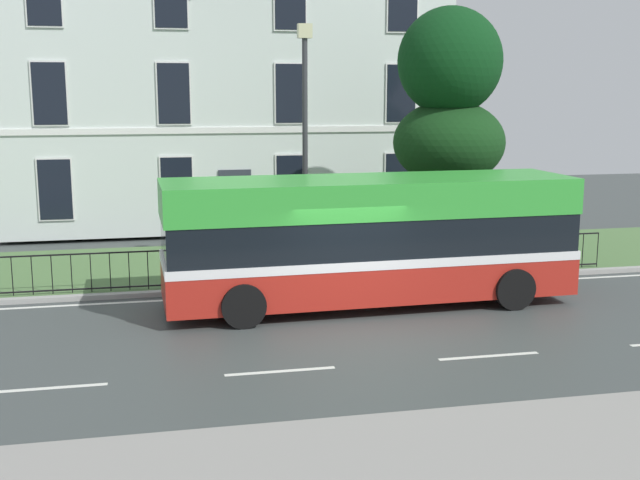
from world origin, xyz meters
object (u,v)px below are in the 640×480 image
Objects in this scene: georgian_townhouse at (220,54)px; evergreen_tree at (450,164)px; single_decker_bus at (369,239)px; litter_bin at (489,248)px; street_lamp_post at (305,133)px.

georgian_townhouse is 11.35m from evergreen_tree.
single_decker_bus is at bearing -81.26° from georgian_townhouse.
evergreen_tree is at bearing -56.93° from georgian_townhouse.
litter_bin is at bearing -60.41° from georgian_townhouse.
single_decker_bus is (2.12, -13.77, -4.76)m from georgian_townhouse.
georgian_townhouse is 15.08× the size of litter_bin.
georgian_townhouse is 14.73m from single_decker_bus.
single_decker_bus reaches higher than litter_bin.
evergreen_tree is at bearing 20.05° from street_lamp_post.
single_decker_bus is 9.13× the size of litter_bin.
georgian_townhouse reaches higher than single_decker_bus.
street_lamp_post is at bearing 105.69° from single_decker_bus.
evergreen_tree is 3.02m from litter_bin.
single_decker_bus is 5.05m from litter_bin.
evergreen_tree reaches higher than street_lamp_post.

